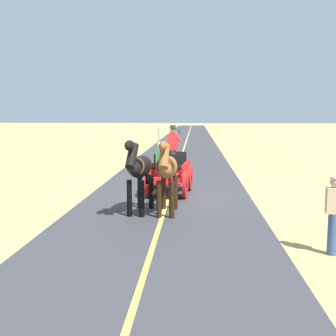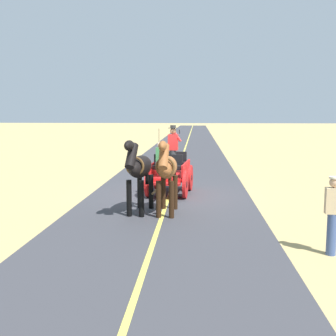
# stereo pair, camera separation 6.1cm
# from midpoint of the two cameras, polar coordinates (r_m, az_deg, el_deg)

# --- Properties ---
(ground_plane) EXTENTS (200.00, 200.00, 0.00)m
(ground_plane) POSITION_cam_midpoint_polar(r_m,az_deg,el_deg) (14.92, 0.04, -3.76)
(ground_plane) COLOR tan
(road_surface) EXTENTS (5.73, 160.00, 0.01)m
(road_surface) POSITION_cam_midpoint_polar(r_m,az_deg,el_deg) (14.92, 0.04, -3.75)
(road_surface) COLOR #38383D
(road_surface) RESTS_ON ground
(road_centre_stripe) EXTENTS (0.12, 160.00, 0.00)m
(road_centre_stripe) POSITION_cam_midpoint_polar(r_m,az_deg,el_deg) (14.92, 0.04, -3.73)
(road_centre_stripe) COLOR #DBCC4C
(road_centre_stripe) RESTS_ON road_surface
(horse_drawn_carriage) EXTENTS (1.64, 4.52, 2.50)m
(horse_drawn_carriage) POSITION_cam_midpoint_polar(r_m,az_deg,el_deg) (15.06, 0.14, -0.51)
(horse_drawn_carriage) COLOR red
(horse_drawn_carriage) RESTS_ON ground
(horse_near_side) EXTENTS (0.62, 2.13, 2.21)m
(horse_near_side) POSITION_cam_midpoint_polar(r_m,az_deg,el_deg) (11.96, -0.27, -0.17)
(horse_near_side) COLOR brown
(horse_near_side) RESTS_ON ground
(horse_off_side) EXTENTS (0.78, 2.15, 2.21)m
(horse_off_side) POSITION_cam_midpoint_polar(r_m,az_deg,el_deg) (12.12, -4.07, -0.08)
(horse_off_side) COLOR black
(horse_off_side) RESTS_ON ground
(pedestrian_walking) EXTENTS (0.34, 0.23, 1.65)m
(pedestrian_walking) POSITION_cam_midpoint_polar(r_m,az_deg,el_deg) (9.26, 21.55, -5.77)
(pedestrian_walking) COLOR #384C7F
(pedestrian_walking) RESTS_ON ground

